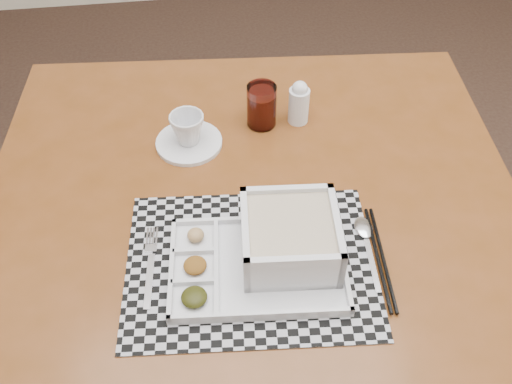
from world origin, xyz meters
TOP-DOWN VIEW (x-y plane):
  - dining_table at (0.09, 0.01)m, footprint 1.20×1.20m
  - placemat at (0.07, -0.11)m, footprint 0.49×0.39m
  - serving_tray at (0.13, -0.10)m, footprint 0.34×0.25m
  - fork at (-0.12, -0.09)m, footprint 0.03×0.19m
  - spoon at (0.30, -0.07)m, footprint 0.04×0.18m
  - chopsticks at (0.31, -0.13)m, footprint 0.04×0.24m
  - saucer at (-0.02, 0.24)m, footprint 0.15×0.15m
  - cup at (-0.02, 0.24)m, footprint 0.09×0.09m
  - juice_glass at (0.15, 0.29)m, footprint 0.07×0.07m
  - creamer_bottle at (0.23, 0.29)m, footprint 0.05×0.05m

SIDE VIEW (x-z plane):
  - dining_table at x=0.09m, z-range 0.33..1.17m
  - placemat at x=0.07m, z-range 0.83..0.84m
  - fork at x=-0.12m, z-range 0.84..0.84m
  - saucer at x=-0.02m, z-range 0.83..0.84m
  - spoon at x=0.30m, z-range 0.83..0.84m
  - chopsticks at x=0.31m, z-range 0.84..0.84m
  - serving_tray at x=0.13m, z-range 0.82..0.92m
  - cup at x=-0.02m, z-range 0.84..0.92m
  - juice_glass at x=0.15m, z-range 0.83..0.93m
  - creamer_bottle at x=0.23m, z-range 0.83..0.94m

